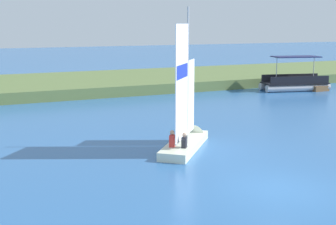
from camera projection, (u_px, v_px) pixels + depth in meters
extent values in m
plane|color=#2D609E|center=(276.00, 189.00, 15.61)|extent=(200.00, 200.00, 0.00)
cube|color=#5B703D|center=(84.00, 83.00, 40.17)|extent=(80.00, 12.64, 0.83)
cube|color=brown|center=(305.00, 86.00, 40.05)|extent=(1.45, 4.45, 0.45)
cube|color=silver|center=(185.00, 145.00, 20.61)|extent=(3.85, 4.23, 0.38)
cone|color=silver|center=(196.00, 134.00, 22.74)|extent=(1.57, 1.57, 1.10)
cylinder|color=#B7B7BC|center=(188.00, 74.00, 20.43)|extent=(0.08, 0.08, 5.94)
cube|color=white|center=(182.00, 82.00, 19.52)|extent=(1.35, 1.58, 4.95)
cube|color=#1E33B2|center=(182.00, 71.00, 19.43)|extent=(1.22, 1.43, 0.59)
cube|color=white|center=(191.00, 96.00, 21.28)|extent=(0.77, 0.90, 3.37)
cylinder|color=#B7B7BC|center=(182.00, 139.00, 20.00)|extent=(1.37, 1.60, 0.06)
cube|color=#26262D|center=(184.00, 142.00, 19.40)|extent=(0.33, 0.34, 0.46)
sphere|color=tan|center=(184.00, 135.00, 19.34)|extent=(0.20, 0.20, 0.20)
cube|color=red|center=(172.00, 141.00, 19.53)|extent=(0.33, 0.34, 0.52)
sphere|color=tan|center=(172.00, 132.00, 19.46)|extent=(0.20, 0.20, 0.20)
cylinder|color=#B2B2B7|center=(290.00, 86.00, 39.41)|extent=(5.65, 1.80, 0.60)
cylinder|color=#B2B2B7|center=(298.00, 88.00, 38.05)|extent=(5.65, 1.80, 0.60)
cube|color=black|center=(295.00, 83.00, 38.66)|extent=(5.74, 3.14, 0.10)
cube|color=black|center=(290.00, 77.00, 39.48)|extent=(5.10, 1.22, 0.60)
cube|color=black|center=(300.00, 80.00, 37.71)|extent=(5.10, 1.22, 0.60)
cylinder|color=#B2B2B7|center=(314.00, 69.00, 38.78)|extent=(0.06, 0.06, 2.11)
cylinder|color=#B2B2B7|center=(276.00, 70.00, 38.12)|extent=(0.06, 0.06, 2.11)
cube|color=#1E234C|center=(296.00, 57.00, 38.24)|extent=(4.15, 2.60, 0.08)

